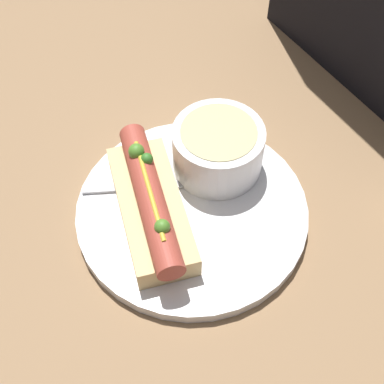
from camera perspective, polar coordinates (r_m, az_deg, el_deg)
ground_plane at (r=0.61m, az=0.00°, el=-2.46°), size 4.00×4.00×0.00m
dinner_plate at (r=0.60m, az=0.00°, el=-2.06°), size 0.26×0.26×0.02m
hot_dog at (r=0.57m, az=-4.41°, el=-1.31°), size 0.19×0.11×0.06m
soup_bowl at (r=0.61m, az=2.78°, el=4.81°), size 0.10×0.10×0.06m
spoon at (r=0.61m, az=-0.76°, el=0.89°), size 0.09×0.15×0.01m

